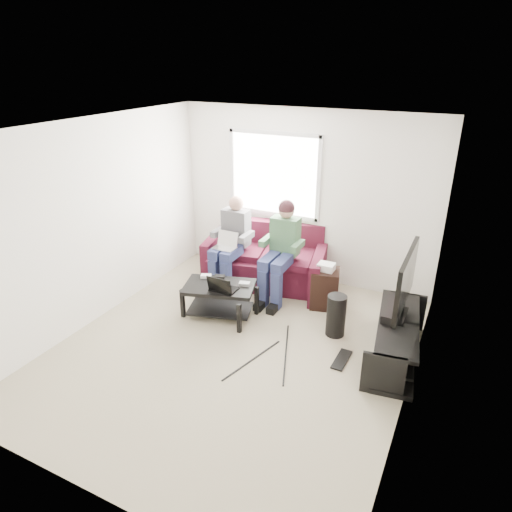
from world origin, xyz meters
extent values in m
plane|color=tan|center=(0.00, 0.00, 0.00)|extent=(4.50, 4.50, 0.00)
plane|color=white|center=(0.00, 0.00, 2.60)|extent=(4.50, 4.50, 0.00)
plane|color=white|center=(0.00, 2.25, 1.30)|extent=(4.50, 0.00, 4.50)
plane|color=white|center=(0.00, -2.25, 1.30)|extent=(4.50, 0.00, 4.50)
plane|color=white|center=(-2.00, 0.00, 1.30)|extent=(0.00, 4.50, 4.50)
plane|color=white|center=(2.00, 0.00, 1.30)|extent=(0.00, 4.50, 4.50)
cube|color=white|center=(-0.50, 2.24, 1.60)|extent=(1.40, 0.01, 1.20)
cube|color=silver|center=(-0.50, 2.23, 1.60)|extent=(1.48, 0.04, 1.28)
cube|color=#461122|center=(-0.44, 1.77, 0.22)|extent=(1.74, 1.16, 0.44)
cube|color=#461122|center=(-0.44, 2.15, 0.67)|extent=(1.61, 0.52, 0.45)
cube|color=#461122|center=(-1.31, 1.77, 0.32)|extent=(0.34, 0.96, 0.63)
cube|color=#461122|center=(0.44, 1.77, 0.32)|extent=(0.34, 0.96, 0.63)
cube|color=#461122|center=(-0.83, 1.75, 0.49)|extent=(0.87, 0.86, 0.10)
cube|color=#461122|center=(-0.05, 1.75, 0.49)|extent=(0.87, 0.86, 0.10)
cube|color=navy|center=(-0.94, 1.31, 0.61)|extent=(0.16, 0.45, 0.14)
cube|color=navy|center=(-0.74, 1.31, 0.61)|extent=(0.16, 0.45, 0.14)
cube|color=navy|center=(-0.94, 1.12, 0.27)|extent=(0.13, 0.13, 0.54)
cube|color=navy|center=(-0.74, 1.12, 0.27)|extent=(0.13, 0.13, 0.54)
cube|color=slate|center=(-0.84, 1.63, 0.89)|extent=(0.40, 0.22, 0.55)
sphere|color=tan|center=(-0.84, 1.65, 1.26)|extent=(0.22, 0.22, 0.22)
cube|color=navy|center=(-0.14, 1.31, 0.61)|extent=(0.16, 0.45, 0.14)
cube|color=navy|center=(0.06, 1.31, 0.61)|extent=(0.16, 0.45, 0.14)
cube|color=navy|center=(-0.14, 1.12, 0.27)|extent=(0.13, 0.13, 0.54)
cube|color=navy|center=(0.06, 1.12, 0.27)|extent=(0.13, 0.13, 0.54)
cube|color=#575959|center=(-0.04, 1.63, 0.89)|extent=(0.40, 0.22, 0.55)
sphere|color=tan|center=(-0.04, 1.65, 1.26)|extent=(0.22, 0.22, 0.22)
sphere|color=#33191F|center=(-0.04, 1.65, 1.30)|extent=(0.23, 0.23, 0.23)
cube|color=black|center=(-0.54, 0.61, 0.44)|extent=(1.05, 0.81, 0.05)
cube|color=black|center=(-0.54, 0.61, 0.10)|extent=(0.95, 0.71, 0.02)
cube|color=black|center=(-0.98, 0.36, 0.21)|extent=(0.05, 0.05, 0.41)
cube|color=black|center=(-0.11, 0.36, 0.21)|extent=(0.05, 0.05, 0.41)
cube|color=black|center=(-0.98, 0.86, 0.21)|extent=(0.05, 0.05, 0.41)
cube|color=black|center=(-0.11, 0.86, 0.21)|extent=(0.05, 0.05, 0.41)
cube|color=silver|center=(-0.82, 0.73, 0.48)|extent=(0.16, 0.14, 0.04)
cube|color=black|center=(-0.64, 0.79, 0.48)|extent=(0.16, 0.13, 0.04)
cube|color=gray|center=(-0.24, 0.76, 0.48)|extent=(0.16, 0.12, 0.04)
cube|color=black|center=(1.77, 0.69, 0.47)|extent=(0.65, 1.53, 0.04)
cube|color=black|center=(1.77, 0.69, 0.25)|extent=(0.60, 1.46, 0.03)
cube|color=black|center=(1.77, 0.69, 0.03)|extent=(0.65, 1.53, 0.06)
cube|color=black|center=(1.77, -0.03, 0.25)|extent=(0.44, 0.10, 0.49)
cube|color=black|center=(1.77, 1.41, 0.25)|extent=(0.44, 0.10, 0.49)
cube|color=black|center=(1.77, 0.79, 0.51)|extent=(0.12, 0.40, 0.04)
cube|color=black|center=(1.77, 0.79, 0.59)|extent=(0.06, 0.06, 0.12)
cube|color=black|center=(1.77, 0.79, 0.98)|extent=(0.05, 1.10, 0.65)
cube|color=#E63670|center=(1.74, 0.79, 0.98)|extent=(0.01, 1.01, 0.58)
cube|color=black|center=(1.65, 0.79, 0.54)|extent=(0.12, 0.50, 0.10)
cylinder|color=#A77248|center=(1.72, 1.32, 0.55)|extent=(0.08, 0.08, 0.12)
cube|color=silver|center=(1.77, 0.29, 0.29)|extent=(0.30, 0.22, 0.06)
cube|color=gray|center=(1.77, 0.99, 0.30)|extent=(0.34, 0.26, 0.08)
cube|color=black|center=(1.77, 0.64, 0.30)|extent=(0.38, 0.30, 0.07)
cylinder|color=black|center=(1.00, 0.86, 0.27)|extent=(0.24, 0.24, 0.55)
cube|color=black|center=(1.24, 0.36, 0.01)|extent=(0.15, 0.42, 0.02)
cube|color=black|center=(0.64, 1.48, 0.28)|extent=(0.37, 0.37, 0.56)
cube|color=silver|center=(0.64, 1.48, 0.61)|extent=(0.22, 0.18, 0.10)
camera|label=1|loc=(2.28, -4.00, 3.26)|focal=32.00mm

